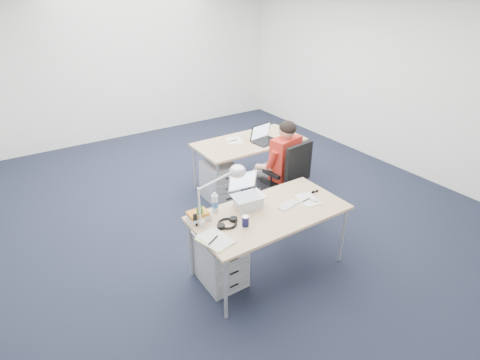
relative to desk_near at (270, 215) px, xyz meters
name	(u,v)px	position (x,y,z in m)	size (l,w,h in m)	color
floor	(233,203)	(0.42, 1.38, -0.68)	(7.00, 7.00, 0.00)	black
room	(232,83)	(0.42, 1.38, 1.03)	(6.02, 7.02, 2.80)	white
desk_near	(270,215)	(0.00, 0.00, 0.00)	(1.60, 0.80, 0.73)	tan
desk_far	(249,144)	(0.92, 1.71, 0.00)	(1.60, 0.80, 0.73)	tan
office_chair	(285,193)	(0.88, 0.79, -0.38)	(0.74, 0.74, 1.06)	black
seated_person	(276,166)	(0.85, 0.97, -0.04)	(0.49, 0.76, 1.28)	red
drawer_pedestal_near	(220,259)	(-0.53, 0.12, -0.41)	(0.40, 0.50, 0.55)	#AFB1B4
drawer_pedestal_far	(220,181)	(0.33, 1.60, -0.41)	(0.40, 0.50, 0.55)	#AFB1B4
silver_laptop	(248,193)	(-0.13, 0.20, 0.22)	(0.32, 0.25, 0.34)	silver
wireless_keyboard	(289,205)	(0.24, -0.01, 0.05)	(0.25, 0.10, 0.01)	white
computer_mouse	(314,199)	(0.52, -0.09, 0.06)	(0.06, 0.10, 0.04)	white
headphones	(227,223)	(-0.48, 0.04, 0.07)	(0.24, 0.19, 0.04)	black
can_koozie	(245,221)	(-0.35, -0.07, 0.10)	(0.07, 0.07, 0.11)	#171645
water_bottle	(215,202)	(-0.47, 0.31, 0.15)	(0.07, 0.07, 0.22)	silver
bear_figurine	(200,214)	(-0.68, 0.23, 0.13)	(0.09, 0.07, 0.17)	#25671B
book_stack	(198,216)	(-0.68, 0.26, 0.09)	(0.21, 0.16, 0.09)	silver
cordless_phone	(195,220)	(-0.75, 0.19, 0.11)	(0.03, 0.02, 0.13)	black
papers_left	(215,240)	(-0.71, -0.12, 0.05)	(0.22, 0.32, 0.01)	#D6DF81
papers_right	(308,200)	(0.48, -0.04, 0.05)	(0.19, 0.27, 0.01)	#D6DF81
sunglasses	(315,192)	(0.66, 0.04, 0.06)	(0.09, 0.04, 0.02)	black
desk_lamp	(214,196)	(-0.54, 0.17, 0.32)	(0.48, 0.18, 0.55)	silver
dark_laptop	(266,134)	(1.11, 1.54, 0.18)	(0.37, 0.36, 0.27)	black
far_cup	(286,129)	(1.61, 1.70, 0.10)	(0.07, 0.07, 0.11)	white
far_papers	(234,141)	(0.73, 1.83, 0.05)	(0.21, 0.29, 0.01)	white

